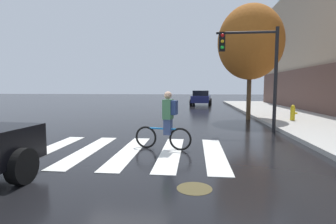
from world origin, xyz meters
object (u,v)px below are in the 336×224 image
manhole_cover (194,188)px  cyclist (167,121)px  street_tree_near (250,42)px  sedan_mid (201,98)px  fire_hydrant (293,113)px  traffic_light_near (255,61)px

manhole_cover → cyclist: (-0.80, 2.87, 0.84)m
street_tree_near → cyclist: bearing=-116.7°
manhole_cover → sedan_mid: sedan_mid is taller
fire_hydrant → street_tree_near: street_tree_near is taller
street_tree_near → traffic_light_near: bearing=-98.5°
sedan_mid → fire_hydrant: size_ratio=5.67×
sedan_mid → traffic_light_near: bearing=-83.6°
sedan_mid → street_tree_near: bearing=-78.7°
sedan_mid → fire_hydrant: sedan_mid is taller
manhole_cover → sedan_mid: (0.65, 22.15, 0.76)m
manhole_cover → traffic_light_near: traffic_light_near is taller
sedan_mid → cyclist: bearing=-94.3°
sedan_mid → street_tree_near: 12.45m
traffic_light_near → fire_hydrant: traffic_light_near is taller
sedan_mid → manhole_cover: bearing=-91.7°
fire_hydrant → traffic_light_near: bearing=-133.5°
cyclist → traffic_light_near: traffic_light_near is taller
traffic_light_near → street_tree_near: bearing=81.5°
cyclist → fire_hydrant: size_ratio=2.17×
manhole_cover → cyclist: 3.10m
manhole_cover → sedan_mid: bearing=88.3°
fire_hydrant → sedan_mid: bearing=108.0°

